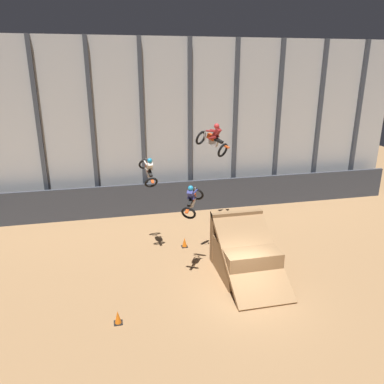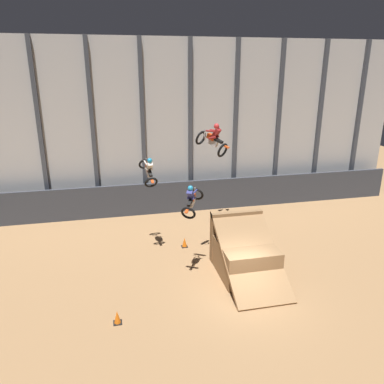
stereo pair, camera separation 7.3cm
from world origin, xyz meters
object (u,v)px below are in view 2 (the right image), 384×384
rider_bike_center_air (192,200)px  rider_bike_right_air (213,140)px  dirt_ramp (243,253)px  rider_bike_left_air (148,170)px  traffic_cone_arena_edge (117,317)px  traffic_cone_near_ramp (184,242)px

rider_bike_center_air → rider_bike_right_air: (1.22, 0.78, 2.74)m
dirt_ramp → rider_bike_right_air: size_ratio=2.80×
dirt_ramp → rider_bike_center_air: rider_bike_center_air is taller
rider_bike_left_air → traffic_cone_arena_edge: bearing=-117.4°
dirt_ramp → traffic_cone_near_ramp: (-2.43, 3.29, -0.74)m
traffic_cone_near_ramp → rider_bike_left_air: bearing=177.5°
dirt_ramp → traffic_cone_arena_edge: size_ratio=8.45×
dirt_ramp → traffic_cone_near_ramp: bearing=126.5°
rider_bike_left_air → rider_bike_right_air: (2.97, -2.23, 1.95)m
rider_bike_left_air → traffic_cone_near_ramp: 4.89m
rider_bike_left_air → rider_bike_center_air: size_ratio=1.03×
dirt_ramp → rider_bike_left_air: 6.68m
rider_bike_center_air → rider_bike_left_air: bearing=150.6°
dirt_ramp → traffic_cone_arena_edge: dirt_ramp is taller
rider_bike_right_air → traffic_cone_near_ramp: 6.86m
rider_bike_center_air → traffic_cone_arena_edge: bearing=-109.3°
traffic_cone_near_ramp → traffic_cone_arena_edge: (-4.08, -6.20, 0.00)m
rider_bike_right_air → traffic_cone_near_ramp: size_ratio=3.02×
rider_bike_left_air → traffic_cone_arena_edge: size_ratio=3.21×
rider_bike_left_air → traffic_cone_near_ramp: size_ratio=3.21×
rider_bike_center_air → traffic_cone_arena_edge: size_ratio=3.13×
dirt_ramp → traffic_cone_near_ramp: size_ratio=8.45×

